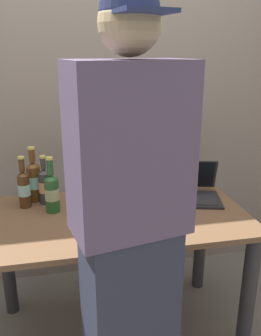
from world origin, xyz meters
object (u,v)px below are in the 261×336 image
(laptop, at_px, (188,190))
(beer_bottle_dark, at_px, (24,188))
(beer_bottle_green, at_px, (52,192))
(coffee_mug, at_px, (106,234))
(person_figure, at_px, (130,242))
(beer_bottle_brown, at_px, (45,185))
(beer_bottle_amber, at_px, (34,180))

(laptop, relative_size, beer_bottle_dark, 1.45)
(beer_bottle_green, distance_m, coffee_mug, 0.45)
(person_figure, height_order, coffee_mug, person_figure)
(beer_bottle_brown, height_order, coffee_mug, beer_bottle_brown)
(beer_bottle_brown, bearing_deg, beer_bottle_amber, 138.12)
(beer_bottle_brown, relative_size, person_figure, 0.15)
(beer_bottle_dark, relative_size, coffee_mug, 2.34)
(laptop, relative_size, beer_bottle_green, 1.38)
(beer_bottle_dark, height_order, coffee_mug, beer_bottle_dark)
(beer_bottle_amber, relative_size, coffee_mug, 2.56)
(beer_bottle_brown, height_order, person_figure, person_figure)
(beer_bottle_brown, bearing_deg, laptop, -5.54)
(laptop, relative_size, person_figure, 0.23)
(laptop, bearing_deg, beer_bottle_green, -176.99)
(beer_bottle_amber, relative_size, beer_bottle_green, 1.04)
(laptop, xyz_separation_m, beer_bottle_amber, (-0.87, 0.13, 0.08))
(beer_bottle_amber, xyz_separation_m, coffee_mug, (0.33, -0.55, -0.08))
(beer_bottle_dark, height_order, beer_bottle_green, beer_bottle_green)
(beer_bottle_green, xyz_separation_m, person_figure, (0.29, -0.63, 0.03))
(person_figure, bearing_deg, beer_bottle_green, 114.29)
(beer_bottle_dark, xyz_separation_m, beer_bottle_amber, (0.05, 0.08, 0.01))
(laptop, height_order, coffee_mug, laptop)
(beer_bottle_dark, relative_size, person_figure, 0.16)
(beer_bottle_brown, xyz_separation_m, coffee_mug, (0.27, -0.50, -0.06))
(beer_bottle_amber, distance_m, coffee_mug, 0.65)
(coffee_mug, bearing_deg, beer_bottle_green, 121.24)
(laptop, distance_m, beer_bottle_brown, 0.82)
(beer_bottle_dark, xyz_separation_m, beer_bottle_green, (0.15, -0.09, 0.00))
(beer_bottle_brown, xyz_separation_m, beer_bottle_green, (0.04, -0.12, 0.01))
(beer_bottle_dark, distance_m, beer_bottle_green, 0.17)
(coffee_mug, bearing_deg, person_figure, -77.75)
(beer_bottle_amber, bearing_deg, laptop, -8.61)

